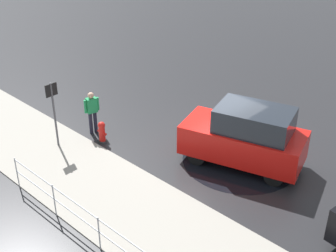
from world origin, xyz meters
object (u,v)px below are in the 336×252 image
pedestrian (92,109)px  sign_post (53,105)px  moving_hatchback (246,137)px  fire_hydrant (102,132)px

pedestrian → sign_post: sign_post is taller
moving_hatchback → pedestrian: 5.61m
pedestrian → sign_post: (0.17, 1.44, 0.62)m
moving_hatchback → fire_hydrant: (4.45, 2.31, -0.63)m
moving_hatchback → pedestrian: (5.20, 2.10, -0.07)m
moving_hatchback → sign_post: sign_post is taller
fire_hydrant → sign_post: 1.94m
pedestrian → fire_hydrant: bearing=164.5°
moving_hatchback → sign_post: (5.37, 3.54, 0.55)m
fire_hydrant → sign_post: bearing=53.2°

